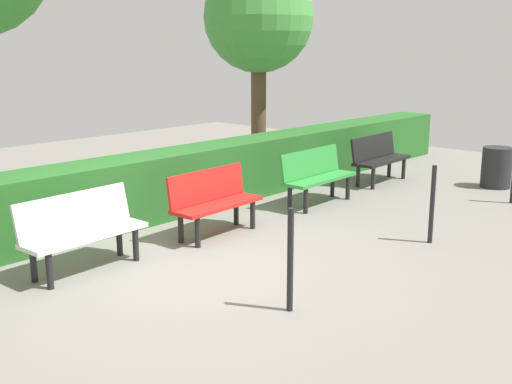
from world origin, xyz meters
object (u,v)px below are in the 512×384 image
(bench_white, at_px, (81,228))
(tree_near, at_px, (259,19))
(bench_black, at_px, (379,156))
(bench_red, at_px, (214,199))
(bench_green, at_px, (316,174))
(trash_bin, at_px, (497,167))

(bench_white, height_order, tree_near, tree_near)
(tree_near, bearing_deg, bench_white, 24.47)
(bench_black, relative_size, tree_near, 0.36)
(bench_black, distance_m, bench_red, 4.29)
(bench_red, bearing_deg, bench_green, 177.07)
(bench_red, bearing_deg, bench_black, 178.93)
(bench_green, xyz_separation_m, bench_white, (4.13, -0.12, -0.00))
(bench_black, height_order, bench_white, same)
(bench_green, bearing_deg, trash_bin, 150.61)
(bench_red, relative_size, bench_white, 0.96)
(bench_red, xyz_separation_m, bench_white, (1.91, -0.12, 0.00))
(bench_green, xyz_separation_m, bench_red, (2.23, -0.01, -0.00))
(trash_bin, bearing_deg, bench_black, -59.52)
(tree_near, bearing_deg, bench_black, 96.95)
(bench_green, distance_m, trash_bin, 3.51)
(bench_red, relative_size, tree_near, 0.34)
(bench_green, distance_m, tree_near, 4.13)
(tree_near, bearing_deg, bench_green, 58.14)
(bench_white, bearing_deg, bench_green, 175.61)
(bench_black, height_order, tree_near, tree_near)
(bench_black, xyz_separation_m, bench_green, (2.06, 0.13, -0.00))
(bench_red, height_order, bench_white, bench_red)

